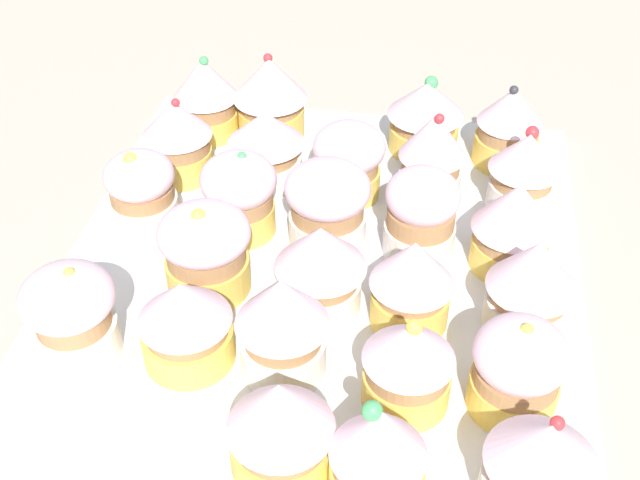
{
  "coord_description": "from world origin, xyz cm",
  "views": [
    {
      "loc": [
        44.61,
        7.44,
        42.26
      ],
      "look_at": [
        0.0,
        0.0,
        4.2
      ],
      "focal_mm": 45.12,
      "sensor_mm": 36.0,
      "label": 1
    }
  ],
  "objects_px": {
    "cupcake_13": "(280,425)",
    "cupcake_18": "(408,363)",
    "cupcake_9": "(349,159)",
    "cupcake_20": "(509,126)",
    "cupcake_3": "(71,312)",
    "cupcake_14": "(425,114)",
    "cupcake_2": "(142,191)",
    "cupcake_11": "(321,266)",
    "baking_tray": "(320,276)",
    "cupcake_4": "(270,95)",
    "cupcake_17": "(412,282)",
    "cupcake_21": "(524,170)",
    "cupcake_16": "(421,213)",
    "cupcake_25": "(541,466)",
    "cupcake_6": "(239,193)",
    "cupcake_19": "(378,452)",
    "cupcake_10": "(328,204)",
    "cupcake_12": "(282,324)",
    "cupcake_8": "(185,321)",
    "cupcake_0": "(206,96)",
    "cupcake_23": "(531,284)",
    "cupcake_24": "(518,368)",
    "cupcake_22": "(514,224)",
    "cupcake_15": "(432,155)",
    "cupcake_1": "(178,138)",
    "cupcake_7": "(206,249)"
  },
  "relations": [
    {
      "from": "cupcake_12",
      "to": "cupcake_14",
      "type": "height_order",
      "value": "cupcake_12"
    },
    {
      "from": "cupcake_3",
      "to": "cupcake_14",
      "type": "distance_m",
      "value": 0.36
    },
    {
      "from": "cupcake_2",
      "to": "cupcake_10",
      "type": "relative_size",
      "value": 1.0
    },
    {
      "from": "baking_tray",
      "to": "cupcake_13",
      "type": "xyz_separation_m",
      "value": [
        0.17,
        0.01,
        0.04
      ]
    },
    {
      "from": "cupcake_10",
      "to": "cupcake_25",
      "type": "distance_m",
      "value": 0.26
    },
    {
      "from": "cupcake_12",
      "to": "cupcake_23",
      "type": "distance_m",
      "value": 0.17
    },
    {
      "from": "cupcake_15",
      "to": "cupcake_12",
      "type": "bearing_deg",
      "value": -21.65
    },
    {
      "from": "cupcake_0",
      "to": "cupcake_23",
      "type": "xyz_separation_m",
      "value": [
        0.21,
        0.29,
        0.0
      ]
    },
    {
      "from": "cupcake_9",
      "to": "cupcake_16",
      "type": "distance_m",
      "value": 0.09
    },
    {
      "from": "cupcake_13",
      "to": "cupcake_18",
      "type": "relative_size",
      "value": 1.01
    },
    {
      "from": "cupcake_6",
      "to": "cupcake_8",
      "type": "height_order",
      "value": "cupcake_6"
    },
    {
      "from": "cupcake_8",
      "to": "cupcake_19",
      "type": "distance_m",
      "value": 0.16
    },
    {
      "from": "cupcake_2",
      "to": "cupcake_21",
      "type": "xyz_separation_m",
      "value": [
        -0.07,
        0.3,
        0.0
      ]
    },
    {
      "from": "cupcake_9",
      "to": "cupcake_23",
      "type": "height_order",
      "value": "cupcake_23"
    },
    {
      "from": "cupcake_4",
      "to": "cupcake_12",
      "type": "height_order",
      "value": "cupcake_4"
    },
    {
      "from": "cupcake_2",
      "to": "cupcake_17",
      "type": "bearing_deg",
      "value": 71.52
    },
    {
      "from": "baking_tray",
      "to": "cupcake_6",
      "type": "bearing_deg",
      "value": -118.34
    },
    {
      "from": "cupcake_13",
      "to": "cupcake_17",
      "type": "bearing_deg",
      "value": 153.64
    },
    {
      "from": "cupcake_9",
      "to": "cupcake_25",
      "type": "distance_m",
      "value": 0.31
    },
    {
      "from": "cupcake_21",
      "to": "cupcake_16",
      "type": "bearing_deg",
      "value": -47.96
    },
    {
      "from": "cupcake_14",
      "to": "cupcake_19",
      "type": "distance_m",
      "value": 0.36
    },
    {
      "from": "cupcake_20",
      "to": "cupcake_6",
      "type": "bearing_deg",
      "value": -57.37
    },
    {
      "from": "baking_tray",
      "to": "cupcake_0",
      "type": "relative_size",
      "value": 5.91
    },
    {
      "from": "cupcake_3",
      "to": "cupcake_25",
      "type": "relative_size",
      "value": 0.96
    },
    {
      "from": "cupcake_10",
      "to": "cupcake_24",
      "type": "xyz_separation_m",
      "value": [
        0.14,
        0.14,
        -0.0
      ]
    },
    {
      "from": "cupcake_23",
      "to": "cupcake_24",
      "type": "relative_size",
      "value": 1.06
    },
    {
      "from": "cupcake_10",
      "to": "cupcake_19",
      "type": "distance_m",
      "value": 0.23
    },
    {
      "from": "cupcake_13",
      "to": "cupcake_8",
      "type": "bearing_deg",
      "value": -132.74
    },
    {
      "from": "cupcake_11",
      "to": "cupcake_4",
      "type": "bearing_deg",
      "value": -159.24
    },
    {
      "from": "cupcake_3",
      "to": "cupcake_14",
      "type": "bearing_deg",
      "value": 143.58
    },
    {
      "from": "cupcake_4",
      "to": "cupcake_17",
      "type": "xyz_separation_m",
      "value": [
        0.22,
        0.15,
        -0.0
      ]
    },
    {
      "from": "cupcake_2",
      "to": "cupcake_11",
      "type": "relative_size",
      "value": 1.0
    },
    {
      "from": "cupcake_12",
      "to": "cupcake_2",
      "type": "bearing_deg",
      "value": -133.0
    },
    {
      "from": "cupcake_8",
      "to": "cupcake_6",
      "type": "bearing_deg",
      "value": 179.03
    },
    {
      "from": "cupcake_9",
      "to": "cupcake_20",
      "type": "xyz_separation_m",
      "value": [
        -0.07,
        0.13,
        0.0
      ]
    },
    {
      "from": "cupcake_6",
      "to": "cupcake_7",
      "type": "height_order",
      "value": "cupcake_7"
    },
    {
      "from": "cupcake_4",
      "to": "cupcake_21",
      "type": "relative_size",
      "value": 1.08
    },
    {
      "from": "cupcake_23",
      "to": "cupcake_9",
      "type": "bearing_deg",
      "value": -133.23
    },
    {
      "from": "baking_tray",
      "to": "cupcake_4",
      "type": "distance_m",
      "value": 0.2
    },
    {
      "from": "cupcake_16",
      "to": "cupcake_19",
      "type": "xyz_separation_m",
      "value": [
        0.22,
        -0.01,
        -0.0
      ]
    },
    {
      "from": "cupcake_9",
      "to": "cupcake_14",
      "type": "xyz_separation_m",
      "value": [
        -0.08,
        0.06,
        0.0
      ]
    },
    {
      "from": "baking_tray",
      "to": "cupcake_25",
      "type": "height_order",
      "value": "cupcake_25"
    },
    {
      "from": "baking_tray",
      "to": "cupcake_3",
      "type": "xyz_separation_m",
      "value": [
        0.11,
        -0.15,
        0.04
      ]
    },
    {
      "from": "baking_tray",
      "to": "cupcake_16",
      "type": "relative_size",
      "value": 6.22
    },
    {
      "from": "cupcake_1",
      "to": "cupcake_13",
      "type": "distance_m",
      "value": 0.31
    },
    {
      "from": "cupcake_22",
      "to": "cupcake_25",
      "type": "relative_size",
      "value": 1.01
    },
    {
      "from": "cupcake_14",
      "to": "cupcake_19",
      "type": "relative_size",
      "value": 0.93
    },
    {
      "from": "cupcake_1",
      "to": "cupcake_8",
      "type": "relative_size",
      "value": 1.12
    },
    {
      "from": "cupcake_6",
      "to": "cupcake_9",
      "type": "height_order",
      "value": "cupcake_6"
    },
    {
      "from": "cupcake_1",
      "to": "cupcake_4",
      "type": "distance_m",
      "value": 0.1
    }
  ]
}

